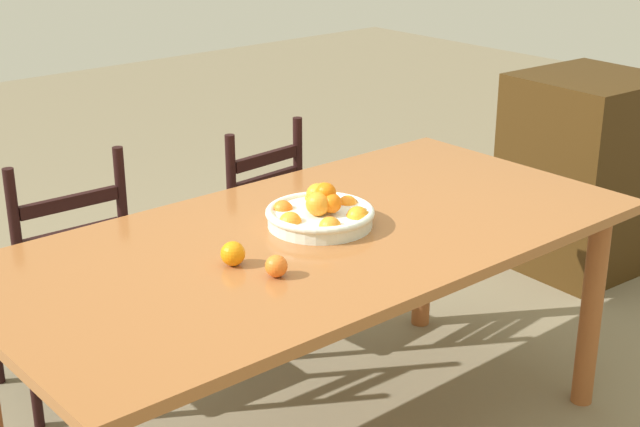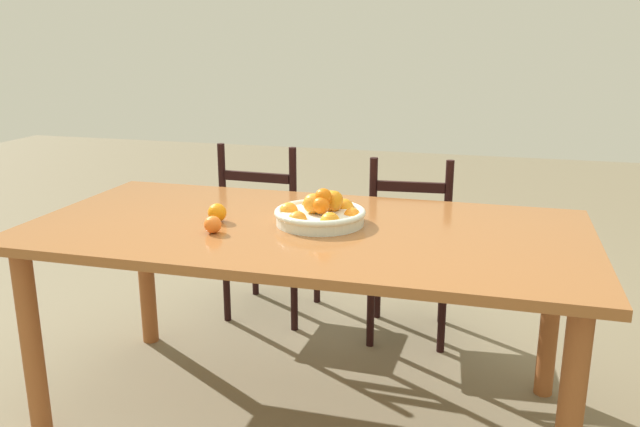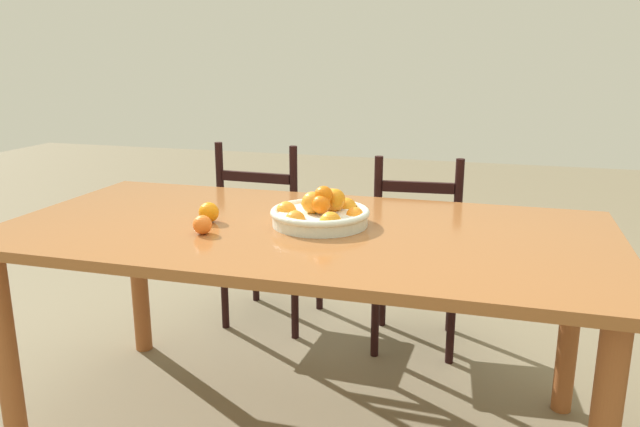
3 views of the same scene
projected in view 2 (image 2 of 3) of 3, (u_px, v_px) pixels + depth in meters
The scene contains 7 objects.
ground_plane at pixel (306, 412), 2.56m from camera, with size 12.00×12.00×0.00m, color #7B6F55.
dining_table at pixel (305, 249), 2.38m from camera, with size 2.03×1.00×0.77m.
chair_near_window at pixel (269, 233), 3.35m from camera, with size 0.44×0.44×0.93m.
chair_by_cabinet at pixel (409, 251), 3.08m from camera, with size 0.42×0.42×0.91m.
fruit_bowl at pixel (321, 213), 2.37m from camera, with size 0.34×0.34×0.14m.
orange_loose_0 at pixel (217, 213), 2.40m from camera, with size 0.07×0.07×0.07m, color orange.
orange_loose_1 at pixel (213, 225), 2.26m from camera, with size 0.06×0.06×0.06m, color orange.
Camera 2 is at (0.65, -2.16, 1.44)m, focal length 36.37 mm.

